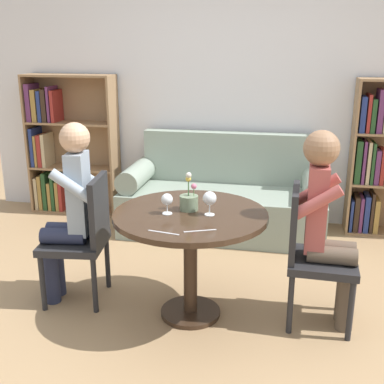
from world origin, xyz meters
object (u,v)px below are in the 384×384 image
object	(u,v)px
chair_left	(84,234)
flower_vase	(189,201)
wine_glass_right	(210,199)
couch	(223,200)
chair_right	(311,251)
person_right	(328,223)
wine_glass_left	(167,200)
person_left	(69,210)
bookshelf_left	(63,147)

from	to	relation	value
chair_left	flower_vase	world-z (taller)	flower_vase
wine_glass_right	flower_vase	bearing A→B (deg)	154.43
couch	chair_right	xyz separation A→B (m)	(0.76, -1.49, 0.18)
person_right	wine_glass_left	xyz separation A→B (m)	(-0.99, -0.13, 0.13)
couch	wine_glass_right	xyz separation A→B (m)	(0.13, -1.59, 0.52)
couch	wine_glass_right	bearing A→B (deg)	-85.51
chair_left	person_left	distance (m)	0.20
bookshelf_left	flower_vase	xyz separation A→B (m)	(1.74, -1.79, 0.09)
chair_left	chair_right	world-z (taller)	same
person_left	couch	bearing A→B (deg)	143.71
flower_vase	wine_glass_right	bearing A→B (deg)	-25.57
person_left	wine_glass_right	size ratio (longest dim) A/B	8.33
wine_glass_left	person_left	bearing A→B (deg)	172.25
chair_left	person_right	xyz separation A→B (m)	(1.61, 0.02, 0.19)
person_left	wine_glass_right	world-z (taller)	person_left
bookshelf_left	wine_glass_right	size ratio (longest dim) A/B	9.58
bookshelf_left	person_left	distance (m)	2.01
chair_left	chair_right	bearing A→B (deg)	83.65
bookshelf_left	person_left	world-z (taller)	bookshelf_left
chair_left	person_left	world-z (taller)	person_left
bookshelf_left	wine_glass_left	bearing A→B (deg)	-49.35
person_right	flower_vase	xyz separation A→B (m)	(-0.87, -0.03, 0.10)
person_right	bookshelf_left	bearing A→B (deg)	57.74
chair_left	wine_glass_left	xyz separation A→B (m)	(0.62, -0.12, 0.32)
person_right	person_left	bearing A→B (deg)	92.95
wine_glass_left	couch	bearing A→B (deg)	85.15
person_right	couch	bearing A→B (deg)	31.32
bookshelf_left	chair_right	xyz separation A→B (m)	(2.52, -1.75, -0.20)
couch	person_right	size ratio (longest dim) A/B	1.50
flower_vase	person_left	bearing A→B (deg)	-179.79
bookshelf_left	person_left	size ratio (longest dim) A/B	1.15
chair_left	chair_right	xyz separation A→B (m)	(1.52, 0.02, 0.00)
couch	person_left	size ratio (longest dim) A/B	1.50
chair_left	couch	bearing A→B (deg)	145.98
bookshelf_left	chair_left	world-z (taller)	bookshelf_left
wine_glass_left	wine_glass_right	size ratio (longest dim) A/B	0.86
couch	person_right	distance (m)	1.76
chair_left	flower_vase	distance (m)	0.80
person_left	flower_vase	xyz separation A→B (m)	(0.83, 0.00, 0.12)
person_right	wine_glass_right	bearing A→B (deg)	99.82
couch	flower_vase	xyz separation A→B (m)	(-0.02, -1.52, 0.48)
couch	person_left	xyz separation A→B (m)	(-0.85, -1.53, 0.36)
wine_glass_left	wine_glass_right	xyz separation A→B (m)	(0.26, 0.03, 0.01)
person_right	chair_right	bearing A→B (deg)	88.81
wine_glass_left	flower_vase	distance (m)	0.16
wine_glass_right	flower_vase	world-z (taller)	flower_vase
person_left	person_right	xyz separation A→B (m)	(1.70, 0.04, 0.02)
bookshelf_left	flower_vase	distance (m)	2.50
flower_vase	wine_glass_left	bearing A→B (deg)	-139.92
wine_glass_right	wine_glass_left	bearing A→B (deg)	-173.29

